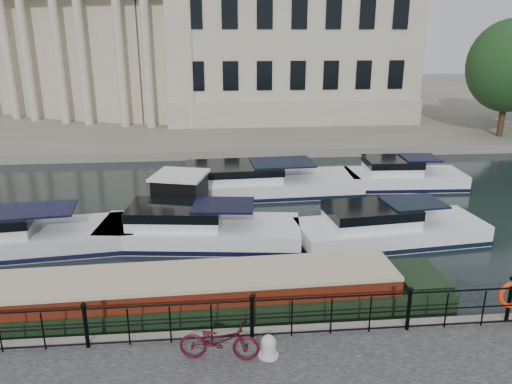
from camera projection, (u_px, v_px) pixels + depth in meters
ground_plane at (246, 309)px, 14.78m from camera, size 160.00×160.00×0.00m
far_bank at (218, 107)px, 51.61m from camera, size 120.00×42.00×0.55m
railing at (252, 315)px, 12.27m from camera, size 24.14×0.14×1.22m
civic_building at (206, 40)px, 45.37m from camera, size 53.55×31.84×16.85m
bicycle at (219, 340)px, 11.54m from camera, size 1.96×0.93×0.99m
mooring_bollard at (269, 346)px, 11.71m from camera, size 0.49×0.49×0.55m
life_ring_post at (512, 295)px, 12.91m from camera, size 0.78×0.20×1.28m
narrowboat at (169, 301)px, 14.50m from camera, size 16.77×2.72×1.61m
harbour_hut at (181, 200)px, 21.38m from camera, size 3.45×3.12×2.18m
cabin_cruisers at (242, 210)px, 21.87m from camera, size 25.60×10.05×1.99m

